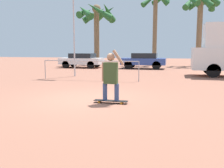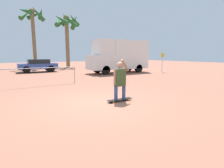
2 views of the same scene
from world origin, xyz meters
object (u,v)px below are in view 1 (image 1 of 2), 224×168
palm_tree_far_left (96,16)px  flagpole (75,20)px  person_skateboarder (111,74)px  parked_car_white (82,60)px  skateboard (111,101)px  palm_tree_near_van (201,6)px  parked_car_blue (144,60)px  palm_tree_center_background (156,6)px

palm_tree_far_left → flagpole: size_ratio=1.10×
person_skateboarder → parked_car_white: 15.58m
skateboard → palm_tree_near_van: palm_tree_near_van is taller
person_skateboarder → parked_car_blue: person_skateboarder is taller
palm_tree_near_van → palm_tree_center_background: bearing=-178.7°
palm_tree_near_van → palm_tree_center_background: palm_tree_center_background is taller
flagpole → palm_tree_near_van: bearing=56.3°
flagpole → parked_car_blue: bearing=65.5°
parked_car_blue → palm_tree_center_background: size_ratio=0.50×
flagpole → skateboard: bearing=-60.2°
person_skateboarder → parked_car_blue: 14.34m
parked_car_blue → palm_tree_center_background: palm_tree_center_background is taller
person_skateboarder → parked_car_blue: bearing=93.0°
person_skateboarder → flagpole: size_ratio=0.27×
skateboard → person_skateboarder: size_ratio=0.68×
parked_car_blue → palm_tree_far_left: (-5.54, 3.89, 4.38)m
parked_car_white → palm_tree_far_left: (0.14, 4.02, 4.41)m
palm_tree_near_van → palm_tree_far_left: 10.60m
parked_car_blue → palm_tree_near_van: size_ratio=0.52×
parked_car_blue → flagpole: flagpole is taller
palm_tree_center_background → person_skateboarder: bearing=-89.4°
person_skateboarder → palm_tree_near_van: size_ratio=0.21×
palm_tree_center_background → flagpole: (-3.85, -12.30, -2.64)m
palm_tree_near_van → skateboard: bearing=-102.2°
palm_tree_center_background → parked_car_white: bearing=-140.2°
person_skateboarder → parked_car_white: bearing=114.4°
parked_car_white → flagpole: bearing=-71.5°
parked_car_blue → parked_car_white: 5.67m
parked_car_blue → flagpole: bearing=-114.5°
parked_car_blue → flagpole: (-3.30, -7.24, 2.70)m
parked_car_white → palm_tree_near_van: (10.64, 5.28, 5.17)m
palm_tree_far_left → skateboard: bearing=-70.9°
parked_car_blue → parked_car_white: bearing=-178.8°
person_skateboarder → palm_tree_center_background: (-0.19, 19.38, 5.16)m
parked_car_blue → palm_tree_far_left: size_ratio=0.59×
person_skateboarder → parked_car_white: (-6.42, 14.19, -0.20)m
person_skateboarder → palm_tree_center_background: bearing=90.6°
palm_tree_near_van → parked_car_white: bearing=-153.6°
skateboard → palm_tree_near_van: 20.75m
palm_tree_center_background → flagpole: size_ratio=1.31×
parked_car_white → flagpole: size_ratio=0.65×
parked_car_blue → palm_tree_center_background: 7.37m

